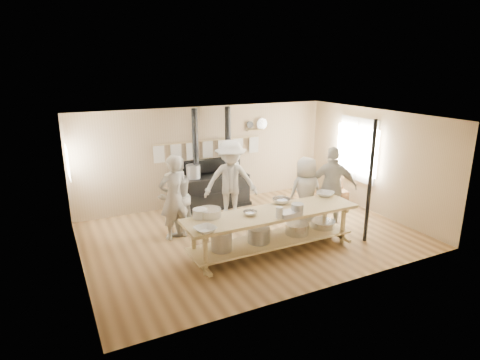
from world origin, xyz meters
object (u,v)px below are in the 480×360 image
at_px(prep_table, 272,227).
at_px(cook_right, 332,187).
at_px(stove, 213,187).
at_px(cook_far_left, 174,197).
at_px(roasting_pan, 289,214).
at_px(cook_center, 305,193).
at_px(cook_by_window, 231,181).
at_px(chair, 338,197).
at_px(cook_left, 176,196).

distance_m(prep_table, cook_right, 2.04).
xyz_separation_m(stove, cook_right, (1.92, -2.46, 0.42)).
distance_m(prep_table, cook_far_left, 2.17).
bearing_deg(cook_right, roasting_pan, 60.09).
bearing_deg(cook_far_left, cook_center, 156.03).
bearing_deg(cook_by_window, cook_center, -23.97).
xyz_separation_m(cook_center, chair, (1.67, 0.82, -0.58)).
distance_m(cook_left, chair, 4.45).
distance_m(cook_far_left, cook_left, 0.22).
bearing_deg(prep_table, roasting_pan, -61.71).
relative_size(cook_left, cook_center, 1.05).
height_order(stove, cook_by_window, stove).
xyz_separation_m(cook_far_left, cook_left, (0.09, 0.19, -0.05)).
bearing_deg(cook_right, prep_table, 49.30).
bearing_deg(chair, cook_far_left, -165.69).
height_order(cook_left, cook_by_window, cook_by_window).
relative_size(cook_center, cook_by_window, 0.85).
bearing_deg(cook_left, roasting_pan, 109.56).
relative_size(stove, cook_right, 1.39).
xyz_separation_m(prep_table, cook_by_window, (-0.01, 1.89, 0.46)).
bearing_deg(cook_left, cook_right, 142.35).
bearing_deg(cook_center, cook_left, -13.86).
bearing_deg(cook_left, cook_by_window, 169.11).
height_order(cook_left, cook_center, cook_left).
height_order(stove, cook_far_left, stove).
distance_m(cook_center, roasting_pan, 1.55).
xyz_separation_m(stove, cook_center, (1.31, -2.30, 0.31)).
height_order(prep_table, cook_by_window, cook_by_window).
xyz_separation_m(cook_center, roasting_pan, (-1.13, -1.05, 0.06)).
xyz_separation_m(cook_right, roasting_pan, (-1.75, -0.89, -0.04)).
xyz_separation_m(cook_center, cook_right, (0.61, -0.17, 0.10)).
bearing_deg(prep_table, chair, 27.42).
bearing_deg(cook_far_left, stove, -143.66).
distance_m(prep_table, chair, 3.36).
height_order(cook_left, cook_right, cook_right).
xyz_separation_m(cook_left, cook_center, (2.74, -0.97, -0.04)).
relative_size(cook_far_left, cook_left, 1.05).
relative_size(cook_far_left, roasting_pan, 4.60).
relative_size(stove, cook_far_left, 1.40).
relative_size(cook_far_left, cook_center, 1.11).
bearing_deg(chair, prep_table, -138.88).
bearing_deg(cook_center, cook_right, 170.45).
bearing_deg(prep_table, cook_center, 28.88).
bearing_deg(cook_by_window, chair, 11.00).
xyz_separation_m(stove, cook_left, (-1.43, -1.33, 0.36)).
bearing_deg(cook_far_left, cook_by_window, -173.98).
bearing_deg(cook_by_window, cook_left, -154.30).
relative_size(cook_left, cook_right, 0.94).
bearing_deg(roasting_pan, stove, 93.00).
relative_size(cook_left, chair, 2.03).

